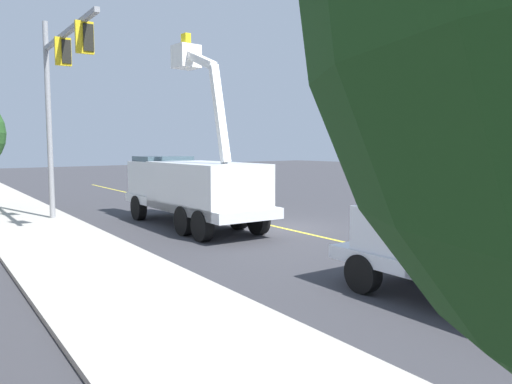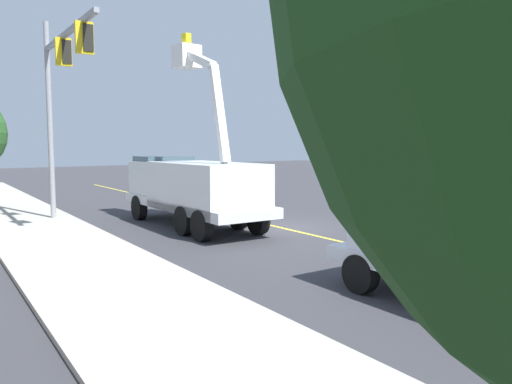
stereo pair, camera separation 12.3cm
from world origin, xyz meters
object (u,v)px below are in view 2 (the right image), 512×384
Objects in this scene: traffic_signal_mast at (60,84)px; utility_bucket_truck at (191,185)px; traffic_cone_trailing at (193,203)px; traffic_cone_mid_rear at (260,216)px; service_pickup_truck at (469,252)px; passing_minivan at (226,185)px; traffic_cone_mid_front at (386,247)px.

utility_bucket_truck is at bearing -126.38° from traffic_signal_mast.
traffic_cone_trailing is 0.10× the size of traffic_signal_mast.
traffic_cone_mid_rear is at bearing -128.34° from traffic_signal_mast.
utility_bucket_truck is 1.46× the size of service_pickup_truck.
traffic_cone_mid_front is at bearing 161.72° from passing_minivan.
traffic_cone_trailing is at bearing -84.36° from traffic_signal_mast.
traffic_signal_mast is (-0.61, 6.16, 5.05)m from traffic_cone_trailing.
traffic_cone_mid_front is at bearing -32.37° from service_pickup_truck.
utility_bucket_truck is 1.03× the size of traffic_signal_mast.
passing_minivan is at bearing -45.40° from utility_bucket_truck.
service_pickup_truck is 15.56m from traffic_cone_trailing.
service_pickup_truck is 7.08× the size of traffic_cone_mid_rear.
passing_minivan is (5.66, -5.74, -0.65)m from utility_bucket_truck.
traffic_cone_mid_rear is (6.50, -0.87, 0.04)m from traffic_cone_mid_front.
traffic_cone_mid_rear is 9.10m from traffic_signal_mast.
passing_minivan is 0.61× the size of traffic_signal_mast.
utility_bucket_truck is 2.95m from traffic_cone_mid_rear.
traffic_cone_mid_rear is (9.90, -3.02, -0.72)m from service_pickup_truck.
traffic_cone_mid_front is 0.88× the size of traffic_cone_trailing.
utility_bucket_truck is 4.33m from traffic_cone_trailing.
utility_bucket_truck is 1.70× the size of passing_minivan.
traffic_cone_mid_front is (3.40, -2.16, -0.76)m from service_pickup_truck.
service_pickup_truck is at bearing -168.73° from traffic_signal_mast.
traffic_signal_mast is at bearing 51.66° from traffic_cone_mid_rear.
traffic_cone_trailing reaches higher than traffic_cone_mid_rear.
service_pickup_truck is 0.71× the size of traffic_signal_mast.
service_pickup_truck reaches higher than passing_minivan.
service_pickup_truck is 4.10m from traffic_cone_mid_front.
traffic_signal_mast is at bearing 24.35° from traffic_cone_mid_front.
traffic_cone_trailing is (3.51, -2.22, -1.21)m from utility_bucket_truck.
utility_bucket_truck is 10.00× the size of traffic_cone_trailing.
service_pickup_truck is at bearing 174.98° from utility_bucket_truck.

